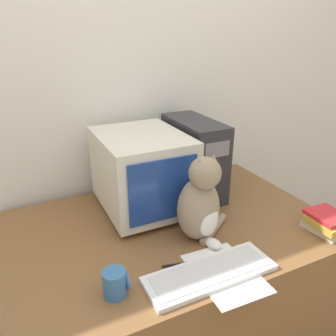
% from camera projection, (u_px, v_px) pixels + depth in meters
% --- Properties ---
extents(wall_back, '(7.00, 0.05, 2.50)m').
position_uv_depth(wall_back, '(127.00, 89.00, 1.68)').
color(wall_back, silver).
rests_on(wall_back, ground_plane).
extents(desk, '(1.38, 0.91, 0.74)m').
position_uv_depth(desk, '(172.00, 289.00, 1.59)').
color(desk, brown).
rests_on(desk, ground_plane).
extents(crt_monitor, '(0.37, 0.47, 0.37)m').
position_uv_depth(crt_monitor, '(142.00, 171.00, 1.51)').
color(crt_monitor, beige).
rests_on(crt_monitor, desk).
extents(computer_tower, '(0.18, 0.40, 0.39)m').
position_uv_depth(computer_tower, '(194.00, 158.00, 1.66)').
color(computer_tower, '#28282D').
rests_on(computer_tower, desk).
extents(keyboard, '(0.47, 0.16, 0.02)m').
position_uv_depth(keyboard, '(210.00, 273.00, 1.14)').
color(keyboard, silver).
rests_on(keyboard, desk).
extents(cat, '(0.29, 0.23, 0.36)m').
position_uv_depth(cat, '(201.00, 204.00, 1.29)').
color(cat, gray).
rests_on(cat, desk).
extents(book_stack, '(0.16, 0.18, 0.08)m').
position_uv_depth(book_stack, '(327.00, 223.00, 1.38)').
color(book_stack, beige).
rests_on(book_stack, desk).
extents(pen, '(0.15, 0.04, 0.01)m').
position_uv_depth(pen, '(183.00, 263.00, 1.19)').
color(pen, black).
rests_on(pen, desk).
extents(paper_sheet, '(0.22, 0.30, 0.00)m').
position_uv_depth(paper_sheet, '(225.00, 273.00, 1.15)').
color(paper_sheet, white).
rests_on(paper_sheet, desk).
extents(mug, '(0.08, 0.08, 0.09)m').
position_uv_depth(mug, '(116.00, 283.00, 1.04)').
color(mug, '#33669E').
rests_on(mug, desk).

